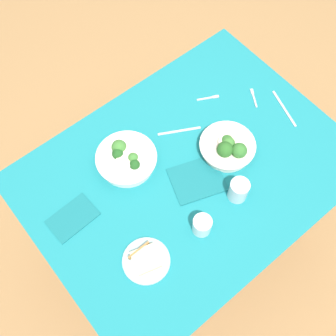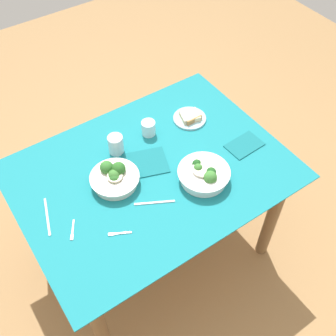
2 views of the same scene
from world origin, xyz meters
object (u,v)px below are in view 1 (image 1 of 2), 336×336
object	(u,v)px
broccoli_bowl_near	(126,159)
table_knife_right	(179,131)
water_glass_center	(239,190)
water_glass_side	(202,225)
fork_by_near_bowl	(209,98)
broccoli_bowl_far	(228,147)
table_knife_left	(284,108)
napkin_folded_upper	(73,218)
napkin_folded_lower	(198,179)
fork_by_far_bowl	(254,97)
bread_side_plate	(146,260)

from	to	relation	value
broccoli_bowl_near	table_knife_right	distance (m)	0.27
water_glass_center	broccoli_bowl_near	bearing A→B (deg)	-57.34
broccoli_bowl_near	water_glass_side	size ratio (longest dim) A/B	3.16
fork_by_near_bowl	broccoli_bowl_far	bearing A→B (deg)	-89.45
table_knife_left	napkin_folded_upper	world-z (taller)	napkin_folded_upper
broccoli_bowl_near	napkin_folded_lower	bearing A→B (deg)	126.41
fork_by_far_bowl	napkin_folded_lower	bearing A→B (deg)	138.97
broccoli_bowl_far	table_knife_left	size ratio (longest dim) A/B	1.14
water_glass_center	napkin_folded_upper	world-z (taller)	water_glass_center
bread_side_plate	napkin_folded_lower	size ratio (longest dim) A/B	0.85
napkin_folded_lower	fork_by_near_bowl	bearing A→B (deg)	-138.25
broccoli_bowl_far	broccoli_bowl_near	size ratio (longest dim) A/B	0.94
water_glass_center	water_glass_side	bearing A→B (deg)	4.35
broccoli_bowl_far	bread_side_plate	world-z (taller)	broccoli_bowl_far
napkin_folded_upper	water_glass_center	bearing A→B (deg)	149.19
fork_by_far_bowl	table_knife_right	size ratio (longest dim) A/B	0.49
fork_by_far_bowl	broccoli_bowl_far	bearing A→B (deg)	145.65
table_knife_left	table_knife_right	distance (m)	0.49
bread_side_plate	table_knife_right	xyz separation A→B (m)	(-0.46, -0.36, -0.01)
fork_by_far_bowl	napkin_folded_lower	xyz separation A→B (m)	(0.47, 0.15, 0.00)
broccoli_bowl_near	napkin_folded_lower	world-z (taller)	broccoli_bowl_near
broccoli_bowl_near	fork_by_near_bowl	distance (m)	0.49
broccoli_bowl_near	fork_by_far_bowl	xyz separation A→B (m)	(-0.65, 0.09, -0.03)
water_glass_center	napkin_folded_lower	world-z (taller)	water_glass_center
table_knife_right	napkin_folded_lower	bearing A→B (deg)	-83.49
water_glass_side	fork_by_near_bowl	bearing A→B (deg)	-134.58
broccoli_bowl_far	fork_by_near_bowl	bearing A→B (deg)	-116.54
broccoli_bowl_far	napkin_folded_lower	bearing A→B (deg)	6.15
broccoli_bowl_near	napkin_folded_upper	size ratio (longest dim) A/B	1.36
broccoli_bowl_near	table_knife_left	bearing A→B (deg)	162.45
bread_side_plate	table_knife_right	size ratio (longest dim) A/B	0.95
bread_side_plate	napkin_folded_upper	size ratio (longest dim) A/B	0.97
water_glass_side	napkin_folded_upper	bearing A→B (deg)	-44.28
napkin_folded_upper	napkin_folded_lower	size ratio (longest dim) A/B	0.88
broccoli_bowl_near	napkin_folded_lower	xyz separation A→B (m)	(-0.18, 0.24, -0.03)
table_knife_right	napkin_folded_upper	size ratio (longest dim) A/B	1.02
water_glass_side	table_knife_right	xyz separation A→B (m)	(-0.22, -0.39, -0.04)
napkin_folded_upper	fork_by_near_bowl	bearing A→B (deg)	-173.45
water_glass_side	napkin_folded_lower	size ratio (longest dim) A/B	0.38
water_glass_center	water_glass_side	distance (m)	0.20
table_knife_left	water_glass_side	bearing A→B (deg)	123.24
table_knife_left	napkin_folded_lower	distance (m)	0.53
napkin_folded_lower	fork_by_far_bowl	bearing A→B (deg)	-162.18
napkin_folded_upper	water_glass_side	bearing A→B (deg)	135.72
fork_by_near_bowl	napkin_folded_upper	distance (m)	0.80
water_glass_side	fork_by_far_bowl	size ratio (longest dim) A/B	0.85
water_glass_center	water_glass_side	world-z (taller)	water_glass_center
fork_by_near_bowl	napkin_folded_upper	world-z (taller)	napkin_folded_upper
fork_by_far_bowl	napkin_folded_upper	distance (m)	0.96
bread_side_plate	napkin_folded_upper	bearing A→B (deg)	-69.61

